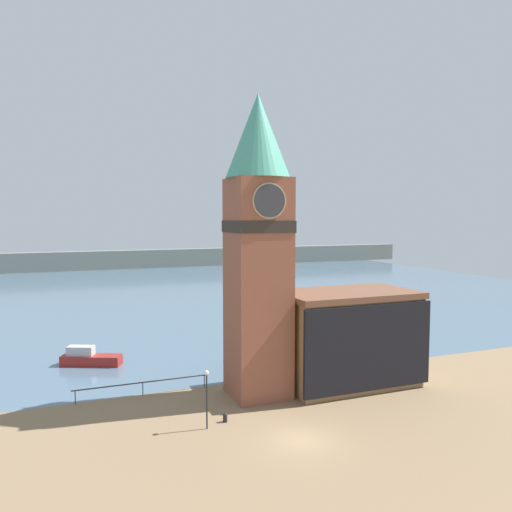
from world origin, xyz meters
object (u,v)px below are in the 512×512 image
Objects in this scene: clock_tower at (258,238)px; boat_near at (89,358)px; lamp_post at (207,388)px; mooring_bollard_near at (225,417)px; pier_building at (348,337)px.

boat_near is (-11.98, 13.39, -11.78)m from clock_tower.
clock_tower is at bearing -23.87° from boat_near.
lamp_post is at bearing -45.94° from boat_near.
clock_tower reaches higher than mooring_bollard_near.
pier_building is 13.18m from mooring_bollard_near.
lamp_post reaches higher than mooring_bollard_near.
lamp_post is at bearing -162.08° from pier_building.
mooring_bollard_near is at bearing 22.77° from lamp_post.
pier_building reaches higher than boat_near.
lamp_post is (-13.58, -4.39, -1.19)m from pier_building.
mooring_bollard_near is at bearing -41.16° from boat_near.
pier_building is 14.32m from lamp_post.
boat_near is 19.25m from lamp_post.
boat_near is at bearing 145.79° from pier_building.
lamp_post is at bearing -140.05° from clock_tower.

